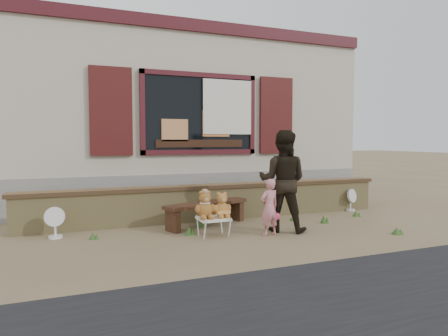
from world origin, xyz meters
name	(u,v)px	position (x,y,z in m)	size (l,w,h in m)	color
ground	(237,230)	(0.00, 0.00, 0.00)	(80.00, 80.00, 0.00)	brown
shopfront	(170,121)	(0.00, 4.49, 2.00)	(8.04, 5.13, 4.00)	#B8AC95
brick_wall	(216,201)	(0.00, 1.00, 0.34)	(7.10, 0.36, 0.67)	tan
bench	(207,208)	(-0.36, 0.51, 0.31)	(1.65, 0.90, 0.42)	#341E12
folding_chair	(213,219)	(-0.51, -0.23, 0.26)	(0.48, 0.42, 0.29)	silver
teddy_bear_left	(205,204)	(-0.65, -0.23, 0.51)	(0.32, 0.28, 0.44)	brown
teddy_bear_right	(222,204)	(-0.37, -0.24, 0.49)	(0.29, 0.26, 0.40)	#98622A
child	(269,207)	(0.32, -0.52, 0.45)	(0.33, 0.21, 0.89)	pink
adult	(283,181)	(0.67, -0.33, 0.83)	(0.81, 0.63, 1.66)	black
fan_left	(55,222)	(-2.81, 0.53, 0.24)	(0.31, 0.21, 0.49)	white
fan_right	(351,200)	(2.97, 0.79, 0.23)	(0.30, 0.20, 0.47)	silver
grass_tufts	(274,224)	(0.66, -0.05, 0.06)	(5.04, 1.82, 0.16)	#355723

